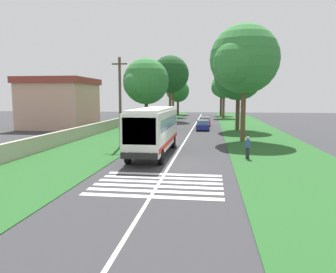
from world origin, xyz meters
name	(u,v)px	position (x,y,z in m)	size (l,w,h in m)	color
ground	(171,163)	(0.00, 0.00, 0.00)	(160.00, 160.00, 0.00)	#333335
grass_verge_left	(118,136)	(15.00, 8.20, 0.02)	(120.00, 8.00, 0.04)	#235623
grass_verge_right	(260,138)	(15.00, -8.20, 0.02)	(120.00, 8.00, 0.04)	#235623
centre_line	(187,137)	(15.00, 0.00, 0.00)	(110.00, 0.16, 0.01)	silver
coach_bus	(154,128)	(3.37, 1.80, 2.15)	(11.16, 2.62, 3.73)	silver
zebra_crossing	(158,184)	(-5.58, 0.00, 0.00)	(4.95, 6.80, 0.01)	silver
trailing_car_0	(203,125)	(23.88, -1.57, 0.67)	(4.30, 1.78, 1.43)	navy
trailing_car_1	(205,122)	(30.89, -1.69, 0.67)	(4.30, 1.78, 1.43)	#B21E1E
roadside_tree_left_0	(173,81)	(54.02, 6.34, 8.38)	(6.75, 5.82, 11.41)	#4C3826
roadside_tree_left_1	(146,83)	(22.82, 6.42, 6.63)	(7.47, 6.34, 9.93)	#4C3826
roadside_tree_left_2	(177,92)	(64.06, 6.24, 6.12)	(7.36, 5.89, 9.22)	#3D2D1E
roadside_tree_left_3	(170,76)	(40.62, 5.33, 8.73)	(8.80, 7.11, 12.48)	brown
roadside_tree_right_0	(237,77)	(23.68, -6.16, 7.31)	(7.97, 6.65, 10.79)	#4C3826
roadside_tree_right_1	(243,61)	(12.45, -5.84, 8.32)	(7.97, 7.08, 11.98)	brown
roadside_tree_right_2	(223,87)	(50.83, -5.16, 6.89)	(6.51, 5.38, 9.68)	brown
roadside_tree_right_3	(221,86)	(60.63, -4.97, 7.48)	(5.51, 4.71, 9.96)	#3D2D1E
utility_pole	(120,101)	(6.92, 5.58, 4.26)	(0.24, 1.40, 8.15)	#473828
roadside_wall	(104,126)	(20.00, 11.60, 0.71)	(70.00, 0.40, 1.34)	#B2A893
roadside_building	(60,103)	(24.23, 19.82, 3.77)	(10.26, 9.67, 7.44)	tan
pedestrian	(248,147)	(2.16, -5.44, 0.91)	(0.34, 0.34, 1.69)	#26262D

